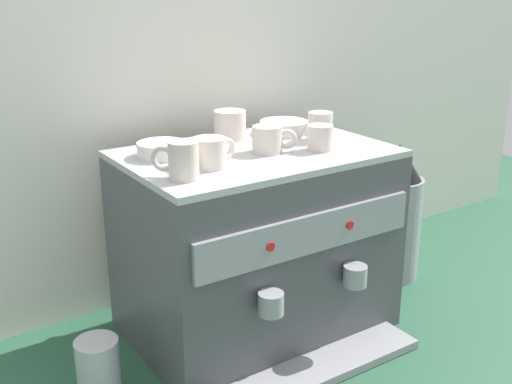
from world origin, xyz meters
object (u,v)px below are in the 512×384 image
at_px(espresso_machine, 257,243).
at_px(ceramic_cup_2, 269,139).
at_px(ceramic_cup_5, 229,124).
at_px(ceramic_cup_4, 320,126).
at_px(ceramic_cup_1, 182,160).
at_px(ceramic_bowl_1, 284,128).
at_px(ceramic_bowl_0, 162,150).
at_px(ceramic_cup_0, 211,152).
at_px(milk_pitcher, 98,368).
at_px(coffee_grinder, 395,214).
at_px(ceramic_cup_3, 320,137).

distance_m(espresso_machine, ceramic_cup_2, 0.27).
bearing_deg(ceramic_cup_5, ceramic_cup_4, -37.60).
height_order(ceramic_cup_1, ceramic_bowl_1, ceramic_cup_1).
distance_m(ceramic_cup_1, ceramic_bowl_0, 0.18).
relative_size(ceramic_cup_2, ceramic_cup_5, 0.82).
relative_size(ceramic_cup_0, milk_pitcher, 0.84).
relative_size(ceramic_cup_0, ceramic_bowl_1, 0.87).
bearing_deg(espresso_machine, ceramic_bowl_0, 159.70).
xyz_separation_m(espresso_machine, ceramic_bowl_1, (0.16, 0.11, 0.25)).
bearing_deg(ceramic_cup_0, coffee_grinder, 6.58).
bearing_deg(espresso_machine, ceramic_cup_4, 0.58).
bearing_deg(espresso_machine, ceramic_cup_0, -160.13).
height_order(ceramic_cup_3, ceramic_bowl_0, ceramic_cup_3).
height_order(ceramic_cup_1, ceramic_cup_2, ceramic_cup_1).
relative_size(ceramic_bowl_1, coffee_grinder, 0.31).
distance_m(ceramic_cup_2, ceramic_bowl_0, 0.25).
xyz_separation_m(espresso_machine, coffee_grinder, (0.51, 0.02, -0.04)).
relative_size(ceramic_cup_4, coffee_grinder, 0.23).
bearing_deg(ceramic_cup_5, coffee_grinder, -13.98).
height_order(espresso_machine, ceramic_cup_5, ceramic_cup_5).
distance_m(ceramic_cup_3, ceramic_bowl_0, 0.38).
xyz_separation_m(ceramic_cup_0, ceramic_cup_2, (0.17, 0.03, -0.00)).
xyz_separation_m(ceramic_cup_5, coffee_grinder, (0.50, -0.12, -0.31)).
distance_m(ceramic_cup_0, ceramic_cup_1, 0.10).
xyz_separation_m(espresso_machine, milk_pitcher, (-0.45, -0.05, -0.17)).
height_order(espresso_machine, ceramic_cup_1, ceramic_cup_1).
xyz_separation_m(ceramic_cup_3, ceramic_bowl_0, (-0.34, 0.15, -0.01)).
bearing_deg(ceramic_cup_1, ceramic_cup_0, 24.26).
relative_size(espresso_machine, milk_pitcher, 4.74).
distance_m(ceramic_cup_5, ceramic_bowl_0, 0.23).
height_order(ceramic_cup_2, ceramic_cup_3, ceramic_cup_2).
relative_size(ceramic_cup_4, ceramic_cup_5, 0.79).
bearing_deg(milk_pitcher, ceramic_cup_0, -1.21).
bearing_deg(ceramic_cup_4, milk_pitcher, -175.24).
height_order(ceramic_cup_2, ceramic_cup_5, ceramic_cup_5).
bearing_deg(ceramic_cup_1, coffee_grinder, 8.88).
bearing_deg(ceramic_cup_0, milk_pitcher, 178.79).
distance_m(ceramic_cup_4, milk_pitcher, 0.78).
bearing_deg(ceramic_cup_0, ceramic_cup_2, 9.77).
xyz_separation_m(ceramic_cup_1, ceramic_cup_2, (0.27, 0.07, -0.01)).
bearing_deg(ceramic_bowl_1, milk_pitcher, -165.20).
bearing_deg(ceramic_cup_4, ceramic_bowl_0, 169.31).
bearing_deg(ceramic_cup_4, ceramic_cup_2, -170.60).
xyz_separation_m(ceramic_cup_3, coffee_grinder, (0.37, 0.09, -0.31)).
relative_size(ceramic_cup_5, ceramic_bowl_0, 1.07).
bearing_deg(ceramic_cup_1, ceramic_cup_2, 15.03).
bearing_deg(ceramic_cup_5, espresso_machine, -93.73).
xyz_separation_m(ceramic_cup_5, ceramic_bowl_0, (-0.22, -0.06, -0.02)).
bearing_deg(ceramic_cup_2, ceramic_cup_1, -164.97).
bearing_deg(ceramic_bowl_0, ceramic_cup_3, -24.06).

